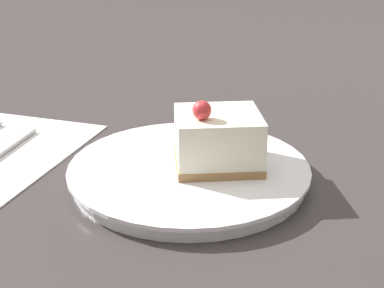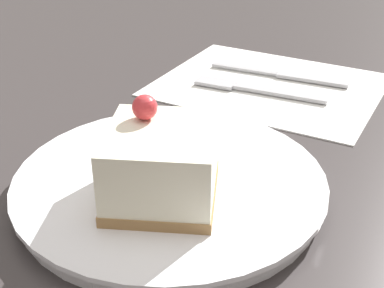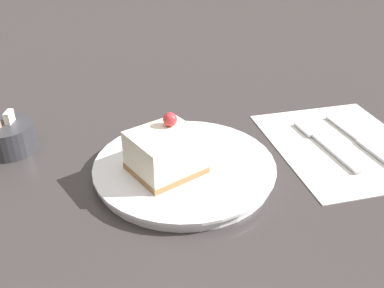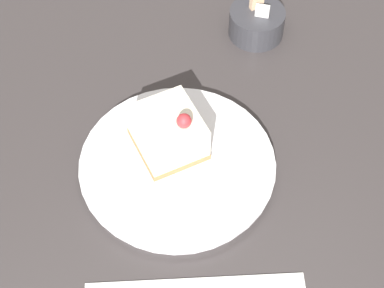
# 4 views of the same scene
# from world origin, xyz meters

# --- Properties ---
(ground_plane) EXTENTS (4.00, 4.00, 0.00)m
(ground_plane) POSITION_xyz_m (0.00, 0.00, 0.00)
(ground_plane) COLOR #383333
(plate) EXTENTS (0.25, 0.25, 0.02)m
(plate) POSITION_xyz_m (0.03, -0.01, 0.01)
(plate) COLOR white
(plate) RESTS_ON ground_plane
(cake_slice) EXTENTS (0.10, 0.10, 0.07)m
(cake_slice) POSITION_xyz_m (0.00, -0.02, 0.04)
(cake_slice) COLOR #9E7547
(cake_slice) RESTS_ON plate
(napkin) EXTENTS (0.23, 0.27, 0.00)m
(napkin) POSITION_xyz_m (0.28, -0.03, 0.00)
(napkin) COLOR white
(napkin) RESTS_ON ground_plane
(fork) EXTENTS (0.02, 0.16, 0.00)m
(fork) POSITION_xyz_m (0.25, -0.01, 0.01)
(fork) COLOR #B2B2B7
(fork) RESTS_ON napkin
(knife) EXTENTS (0.02, 0.17, 0.00)m
(knife) POSITION_xyz_m (0.31, -0.05, 0.01)
(knife) COLOR #B2B2B7
(knife) RESTS_ON napkin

